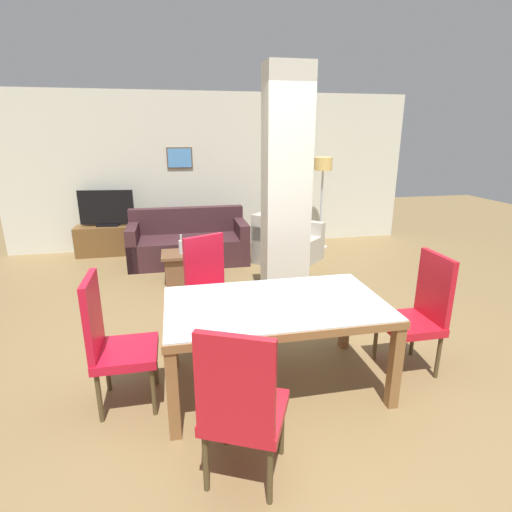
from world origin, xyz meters
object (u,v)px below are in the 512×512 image
dining_chair_far_left (211,286)px  dining_chair_near_left (241,404)px  dining_table (275,318)px  dining_chair_head_left (112,339)px  sofa (189,244)px  bottle (181,246)px  tv_stand (110,240)px  coffee_table (188,267)px  tv_screen (107,209)px  dining_chair_head_right (420,310)px  floor_lamp (323,173)px  armchair (286,244)px

dining_chair_far_left → dining_chair_near_left: (-0.00, -1.85, 0.00)m
dining_table → dining_chair_head_left: dining_chair_head_left is taller
dining_chair_far_left → sofa: dining_chair_far_left is taller
bottle → tv_stand: 2.06m
coffee_table → tv_screen: (-1.26, 1.63, 0.58)m
dining_chair_head_right → floor_lamp: size_ratio=0.65×
armchair → tv_stand: armchair is taller
dining_chair_far_left → dining_chair_near_left: size_ratio=1.00×
dining_table → bottle: 2.64m
dining_chair_near_left → sofa: size_ratio=0.57×
bottle → floor_lamp: 2.96m
dining_chair_near_left → sofa: bearing=116.5°
dining_chair_head_left → tv_screen: (-0.62, 4.21, 0.24)m
dining_chair_far_left → coffee_table: (-0.18, 1.65, -0.34)m
armchair → dining_chair_head_left: bearing=11.0°
armchair → tv_screen: bearing=-62.6°
armchair → floor_lamp: 1.50m
coffee_table → tv_stand: size_ratio=0.63×
coffee_table → bottle: 0.32m
tv_screen → dining_chair_far_left: bearing=120.3°
dining_chair_head_right → tv_stand: (-3.16, 4.21, -0.31)m
dining_table → tv_stand: bearing=113.9°
dining_chair_head_right → tv_stand: size_ratio=0.95×
bottle → tv_stand: (-1.19, 1.66, -0.28)m
dining_chair_head_left → dining_table: bearing=90.0°
armchair → floor_lamp: (0.82, 0.65, 1.07)m
coffee_table → floor_lamp: bearing=28.4°
dining_table → floor_lamp: size_ratio=1.08×
sofa → armchair: size_ratio=1.48×
dining_chair_far_left → bottle: size_ratio=3.97×
coffee_table → floor_lamp: size_ratio=0.43×
armchair → tv_stand: 3.04m
dining_chair_near_left → dining_table: bearing=90.0°
sofa → tv_screen: (-1.31, 0.68, 0.51)m
armchair → bottle: 1.85m
tv_stand → coffee_table: bearing=-52.4°
dining_table → floor_lamp: (1.83, 3.89, 0.75)m
floor_lamp → dining_table: bearing=-115.2°
dining_chair_far_left → dining_chair_head_left: bearing=24.0°
dining_chair_head_right → dining_chair_far_left: bearing=61.6°
dining_table → tv_stand: (-1.86, 4.21, -0.36)m
dining_chair_head_left → bottle: dining_chair_head_left is taller
dining_table → bottle: bearing=104.9°
dining_chair_far_left → bottle: bearing=-105.9°
dining_table → dining_chair_head_left: size_ratio=1.65×
bottle → dining_chair_near_left: bearing=-85.9°
tv_stand → tv_screen: size_ratio=1.23×
dining_chair_far_left → armchair: dining_chair_far_left is taller
coffee_table → dining_chair_head_left: bearing=-103.9°
armchair → coffee_table: size_ratio=1.80×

